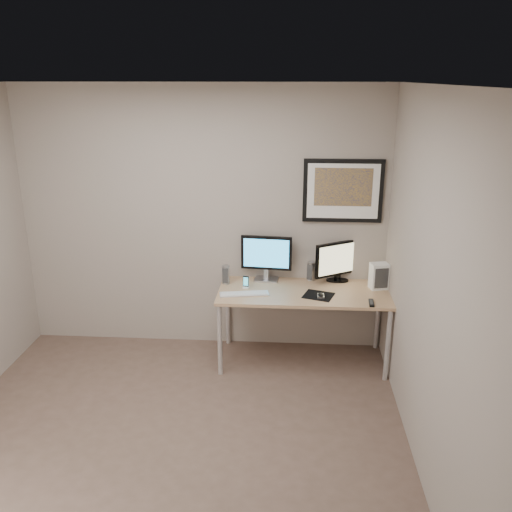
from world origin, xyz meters
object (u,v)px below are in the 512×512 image
object	(u,v)px
phone_dock	(246,282)
fan_unit	(379,276)
desk	(303,297)
speaker_right	(311,271)
framed_art	(343,191)
keyboard	(244,294)
speaker_left	(226,274)
monitor_large	(266,256)
monitor_tv	(338,260)

from	to	relation	value
phone_dock	fan_unit	bearing A→B (deg)	11.66
desk	speaker_right	world-z (taller)	speaker_right
desk	framed_art	xyz separation A→B (m)	(0.35, 0.33, 0.96)
desk	keyboard	world-z (taller)	keyboard
keyboard	fan_unit	bearing A→B (deg)	0.90
desk	keyboard	distance (m)	0.57
speaker_left	framed_art	bearing A→B (deg)	8.67
monitor_large	phone_dock	bearing A→B (deg)	-124.93
speaker_right	desk	bearing A→B (deg)	-82.82
monitor_large	keyboard	bearing A→B (deg)	-110.68
phone_dock	monitor_large	bearing A→B (deg)	58.14
desk	monitor_tv	distance (m)	0.52
fan_unit	keyboard	bearing A→B (deg)	177.13
monitor_tv	keyboard	bearing A→B (deg)	173.14
desk	framed_art	distance (m)	1.07
desk	monitor_large	size ratio (longest dim) A/B	3.22
desk	speaker_right	size ratio (longest dim) A/B	8.55
framed_art	monitor_large	size ratio (longest dim) A/B	1.51
speaker_right	keyboard	xyz separation A→B (m)	(-0.63, -0.42, -0.09)
speaker_left	fan_unit	size ratio (longest dim) A/B	0.74
monitor_tv	phone_dock	world-z (taller)	monitor_tv
keyboard	fan_unit	distance (m)	1.29
speaker_left	fan_unit	bearing A→B (deg)	-2.05
monitor_tv	phone_dock	size ratio (longest dim) A/B	3.80
speaker_left	speaker_right	bearing A→B (deg)	9.39
phone_dock	fan_unit	distance (m)	1.26
monitor_large	monitor_tv	distance (m)	0.70
desk	phone_dock	size ratio (longest dim) A/B	13.35
framed_art	keyboard	bearing A→B (deg)	-153.18
monitor_large	speaker_left	world-z (taller)	monitor_large
framed_art	desk	bearing A→B (deg)	-136.54
speaker_right	fan_unit	distance (m)	0.66
framed_art	monitor_large	world-z (taller)	framed_art
monitor_tv	speaker_right	distance (m)	0.29
desk	speaker_right	xyz separation A→B (m)	(0.07, 0.30, 0.16)
monitor_tv	speaker_right	size ratio (longest dim) A/B	2.44
monitor_large	framed_art	bearing A→B (deg)	11.01
framed_art	fan_unit	bearing A→B (deg)	-31.00
keyboard	speaker_left	bearing A→B (deg)	117.05
framed_art	speaker_left	xyz separation A→B (m)	(-1.10, -0.19, -0.80)
speaker_right	phone_dock	xyz separation A→B (m)	(-0.62, -0.25, -0.03)
speaker_right	fan_unit	size ratio (longest dim) A/B	0.75
monitor_large	speaker_left	bearing A→B (deg)	-158.58
framed_art	monitor_large	xyz separation A→B (m)	(-0.72, -0.07, -0.64)
keyboard	fan_unit	size ratio (longest dim) A/B	1.81
monitor_tv	phone_dock	xyz separation A→B (m)	(-0.88, -0.24, -0.16)
desk	speaker_right	distance (m)	0.34
speaker_right	framed_art	bearing A→B (deg)	28.70
phone_dock	fan_unit	xyz separation A→B (m)	(1.26, 0.07, 0.06)
phone_dock	speaker_right	bearing A→B (deg)	30.48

